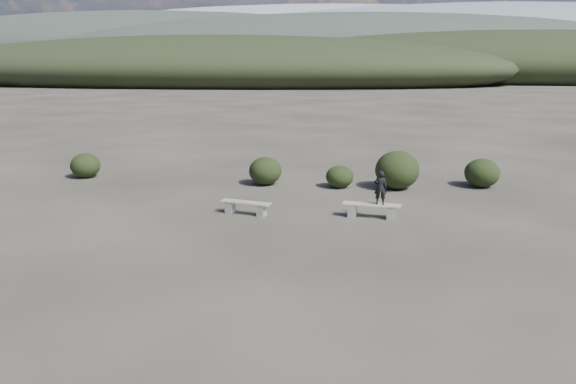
# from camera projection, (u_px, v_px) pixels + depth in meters

# --- Properties ---
(ground) EXTENTS (1200.00, 1200.00, 0.00)m
(ground) POSITION_uv_depth(u_px,v_px,m) (263.00, 275.00, 12.69)
(ground) COLOR #2D2923
(ground) RESTS_ON ground
(bench_left) EXTENTS (1.66, 0.74, 0.41)m
(bench_left) POSITION_uv_depth(u_px,v_px,m) (246.00, 207.00, 17.53)
(bench_left) COLOR slate
(bench_left) RESTS_ON ground
(bench_right) EXTENTS (1.80, 0.58, 0.44)m
(bench_right) POSITION_uv_depth(u_px,v_px,m) (372.00, 209.00, 17.15)
(bench_right) COLOR slate
(bench_right) RESTS_ON ground
(seated_person) EXTENTS (0.38, 0.25, 1.04)m
(seated_person) POSITION_uv_depth(u_px,v_px,m) (380.00, 188.00, 16.93)
(seated_person) COLOR black
(seated_person) RESTS_ON bench_right
(shrub_b) EXTENTS (1.26, 1.26, 1.08)m
(shrub_b) POSITION_uv_depth(u_px,v_px,m) (265.00, 171.00, 21.57)
(shrub_b) COLOR black
(shrub_b) RESTS_ON ground
(shrub_c) EXTENTS (1.05, 1.05, 0.84)m
(shrub_c) POSITION_uv_depth(u_px,v_px,m) (340.00, 177.00, 21.10)
(shrub_c) COLOR black
(shrub_c) RESTS_ON ground
(shrub_d) EXTENTS (1.63, 1.63, 1.43)m
(shrub_d) POSITION_uv_depth(u_px,v_px,m) (397.00, 170.00, 20.83)
(shrub_d) COLOR black
(shrub_d) RESTS_ON ground
(shrub_e) EXTENTS (1.30, 1.30, 1.09)m
(shrub_e) POSITION_uv_depth(u_px,v_px,m) (482.00, 173.00, 21.16)
(shrub_e) COLOR black
(shrub_e) RESTS_ON ground
(shrub_f) EXTENTS (1.19, 1.19, 1.00)m
(shrub_f) POSITION_uv_depth(u_px,v_px,m) (85.00, 165.00, 22.85)
(shrub_f) COLOR black
(shrub_f) RESTS_ON ground
(mountain_ridges) EXTENTS (500.00, 400.00, 56.00)m
(mountain_ridges) POSITION_uv_depth(u_px,v_px,m) (340.00, 47.00, 338.41)
(mountain_ridges) COLOR black
(mountain_ridges) RESTS_ON ground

